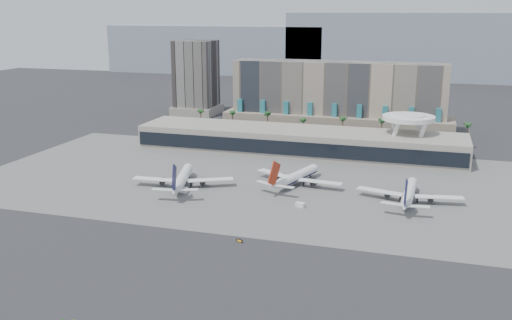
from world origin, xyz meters
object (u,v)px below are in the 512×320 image
(taxiway_sign, at_px, (239,241))
(airliner_right, at_px, (409,193))
(service_vehicle_b, at_px, (300,205))
(airliner_left, at_px, (182,179))
(service_vehicle_a, at_px, (182,190))
(airliner_centre, at_px, (296,177))

(taxiway_sign, bearing_deg, airliner_right, 65.77)
(airliner_right, relative_size, taxiway_sign, 18.90)
(airliner_right, relative_size, service_vehicle_b, 12.19)
(taxiway_sign, bearing_deg, airliner_left, 147.85)
(service_vehicle_b, bearing_deg, service_vehicle_a, -167.58)
(airliner_centre, xyz_separation_m, service_vehicle_a, (-42.44, -23.63, -2.53))
(airliner_right, height_order, service_vehicle_a, airliner_right)
(airliner_right, xyz_separation_m, service_vehicle_b, (-39.00, -17.93, -2.79))
(service_vehicle_b, bearing_deg, airliner_right, 41.41)
(airliner_centre, distance_m, airliner_right, 47.97)
(airliner_centre, relative_size, airliner_right, 0.97)
(airliner_centre, bearing_deg, taxiway_sign, -75.70)
(service_vehicle_a, relative_size, taxiway_sign, 2.09)
(airliner_left, height_order, service_vehicle_b, airliner_left)
(airliner_left, height_order, taxiway_sign, airliner_left)
(airliner_right, xyz_separation_m, taxiway_sign, (-50.38, -56.68, -3.18))
(airliner_left, relative_size, airliner_centre, 1.06)
(taxiway_sign, bearing_deg, service_vehicle_a, 149.97)
(airliner_centre, height_order, service_vehicle_b, airliner_centre)
(airliner_right, xyz_separation_m, service_vehicle_a, (-89.46, -14.14, -2.54))
(airliner_left, distance_m, service_vehicle_b, 54.03)
(airliner_right, relative_size, service_vehicle_a, 9.05)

